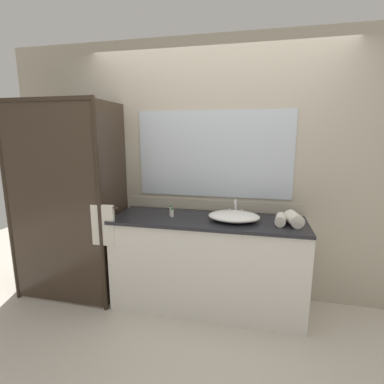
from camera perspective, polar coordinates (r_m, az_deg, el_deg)
name	(u,v)px	position (r m, az deg, el deg)	size (l,w,h in m)	color
ground_plane	(207,306)	(3.08, 2.93, -21.59)	(8.00, 8.00, 0.00)	beige
wall_back_with_mirror	(214,171)	(2.95, 4.30, 4.08)	(4.40, 0.06, 2.60)	#B2A893
vanity_cabinet	(207,263)	(2.87, 3.06, -13.92)	(1.80, 0.58, 0.90)	silver
shower_enclosure	(74,204)	(2.98, -22.42, -2.27)	(1.20, 0.59, 2.00)	#2D2319
sink_basin	(234,216)	(2.66, 8.30, -4.79)	(0.47, 0.35, 0.08)	white
faucet	(235,210)	(2.84, 8.59, -3.60)	(0.17, 0.12, 0.16)	silver
amenity_bottle_conditioner	(172,213)	(2.76, -3.97, -4.14)	(0.03, 0.03, 0.08)	white
amenity_bottle_body_wash	(171,211)	(2.81, -4.21, -3.71)	(0.03, 0.03, 0.10)	silver
rolled_towel_near_edge	(294,219)	(2.65, 19.54, -5.05)	(0.11, 0.11, 0.20)	silver
rolled_towel_middle	(281,219)	(2.64, 17.15, -5.23)	(0.09, 0.09, 0.18)	silver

